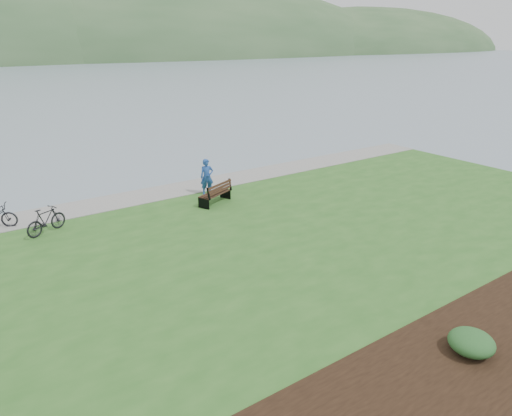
# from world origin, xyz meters

# --- Properties ---
(ground) EXTENTS (600.00, 600.00, 0.00)m
(ground) POSITION_xyz_m (0.00, 0.00, 0.00)
(ground) COLOR slate
(ground) RESTS_ON ground
(lawn) EXTENTS (34.00, 20.00, 0.40)m
(lawn) POSITION_xyz_m (0.00, -2.00, 0.20)
(lawn) COLOR #295A20
(lawn) RESTS_ON ground
(shoreline_path) EXTENTS (34.00, 2.20, 0.03)m
(shoreline_path) POSITION_xyz_m (0.00, 6.90, 0.42)
(shoreline_path) COLOR gray
(shoreline_path) RESTS_ON lawn
(far_hillside) EXTENTS (580.00, 80.00, 38.00)m
(far_hillside) POSITION_xyz_m (20.00, 170.00, 0.00)
(far_hillside) COLOR #325530
(far_hillside) RESTS_ON ground
(park_bench) EXTENTS (1.88, 1.34, 1.08)m
(park_bench) POSITION_xyz_m (-0.11, 3.91, 0.94)
(park_bench) COLOR black
(park_bench) RESTS_ON lawn
(person) EXTENTS (0.90, 0.75, 2.13)m
(person) POSITION_xyz_m (0.20, 5.40, 1.46)
(person) COLOR #204693
(person) RESTS_ON lawn
(bicycle_b) EXTENTS (1.27, 1.84, 1.08)m
(bicycle_b) POSITION_xyz_m (-7.49, 4.78, 0.94)
(bicycle_b) COLOR black
(bicycle_b) RESTS_ON lawn
(shrub_0) EXTENTS (1.12, 1.12, 0.56)m
(shrub_0) POSITION_xyz_m (-0.38, -9.23, 0.72)
(shrub_0) COLOR #1E4C21
(shrub_0) RESTS_ON garden_bed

